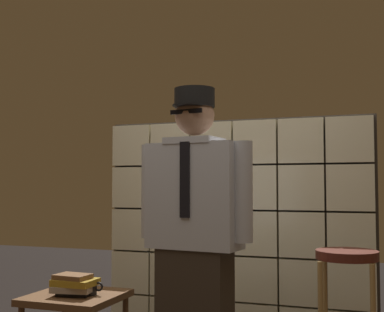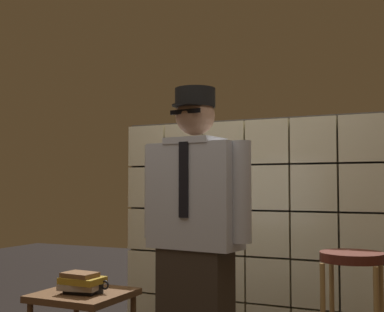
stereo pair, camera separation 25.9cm
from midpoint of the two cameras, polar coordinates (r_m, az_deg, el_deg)
name	(u,v)px [view 1 (the left image)]	position (r m, az deg, el deg)	size (l,w,h in m)	color
glass_block_wall	(234,232)	(3.83, 2.72, -8.37)	(1.99, 0.10, 1.67)	beige
standing_person	(195,236)	(2.86, -2.34, -8.72)	(0.68, 0.32, 1.69)	#382D23
bar_stool	(347,288)	(3.03, 14.30, -13.84)	(0.34, 0.34, 0.80)	#592319
side_table	(76,305)	(3.33, -14.90, -15.54)	(0.52, 0.52, 0.51)	brown
book_stack	(74,285)	(3.26, -15.07, -13.49)	(0.26, 0.22, 0.12)	black
coffee_mug	(91,287)	(3.26, -13.37, -13.80)	(0.13, 0.08, 0.09)	black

